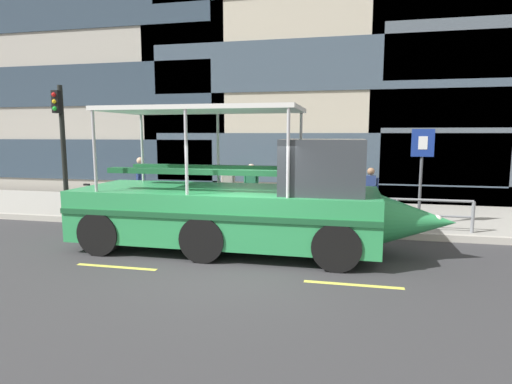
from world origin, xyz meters
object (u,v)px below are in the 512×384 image
(pedestrian_near_bow, at_px, (370,189))
(pedestrian_mid_right, at_px, (228,186))
(parking_sign, at_px, (422,160))
(leaned_bicycle, at_px, (93,202))
(pedestrian_mid_left, at_px, (251,184))
(pedestrian_near_stern, at_px, (141,178))
(duck_tour_boat, at_px, (247,204))
(traffic_light_pole, at_px, (61,136))

(pedestrian_near_bow, distance_m, pedestrian_mid_right, 4.37)
(parking_sign, xyz_separation_m, pedestrian_mid_right, (-5.70, 0.31, -0.89))
(leaned_bicycle, distance_m, pedestrian_mid_left, 5.20)
(pedestrian_near_bow, bearing_deg, pedestrian_near_stern, 176.63)
(leaned_bicycle, bearing_deg, duck_tour_boat, -23.84)
(leaned_bicycle, xyz_separation_m, pedestrian_near_bow, (8.75, 0.77, 0.57))
(traffic_light_pole, relative_size, pedestrian_near_stern, 2.34)
(duck_tour_boat, relative_size, pedestrian_near_bow, 5.60)
(leaned_bicycle, distance_m, duck_tour_boat, 6.36)
(pedestrian_near_bow, xyz_separation_m, pedestrian_mid_left, (-3.64, 0.02, 0.03))
(pedestrian_near_bow, bearing_deg, leaned_bicycle, -174.97)
(parking_sign, xyz_separation_m, pedestrian_mid_left, (-4.97, 0.45, -0.85))
(parking_sign, bearing_deg, pedestrian_near_stern, 174.44)
(traffic_light_pole, distance_m, pedestrian_near_stern, 2.87)
(parking_sign, bearing_deg, duck_tour_boat, -145.85)
(duck_tour_boat, relative_size, pedestrian_near_stern, 4.99)
(duck_tour_boat, height_order, pedestrian_near_stern, duck_tour_boat)
(parking_sign, relative_size, leaned_bicycle, 1.55)
(pedestrian_near_bow, height_order, pedestrian_mid_left, pedestrian_mid_left)
(traffic_light_pole, bearing_deg, parking_sign, 0.78)
(parking_sign, height_order, pedestrian_near_bow, parking_sign)
(parking_sign, xyz_separation_m, leaned_bicycle, (-10.08, -0.34, -1.46))
(pedestrian_mid_left, height_order, pedestrian_mid_right, pedestrian_mid_left)
(duck_tour_boat, xyz_separation_m, pedestrian_near_stern, (-4.73, 3.78, 0.14))
(leaned_bicycle, relative_size, duck_tour_boat, 0.20)
(traffic_light_pole, height_order, parking_sign, traffic_light_pole)
(leaned_bicycle, distance_m, pedestrian_near_bow, 8.80)
(duck_tour_boat, height_order, pedestrian_near_bow, duck_tour_boat)
(duck_tour_boat, distance_m, pedestrian_mid_right, 3.51)
(parking_sign, height_order, pedestrian_near_stern, parking_sign)
(parking_sign, relative_size, pedestrian_near_stern, 1.53)
(parking_sign, distance_m, pedestrian_near_stern, 9.08)
(pedestrian_mid_right, bearing_deg, pedestrian_near_bow, 1.48)
(parking_sign, bearing_deg, pedestrian_mid_right, 176.87)
(pedestrian_mid_right, distance_m, pedestrian_near_stern, 3.36)
(leaned_bicycle, relative_size, pedestrian_mid_left, 1.07)
(pedestrian_mid_right, relative_size, pedestrian_near_stern, 0.88)
(pedestrian_mid_right, height_order, pedestrian_near_stern, pedestrian_near_stern)
(traffic_light_pole, bearing_deg, pedestrian_near_stern, 24.57)
(pedestrian_near_bow, bearing_deg, parking_sign, -17.70)
(pedestrian_near_bow, bearing_deg, duck_tour_boat, -131.55)
(parking_sign, height_order, pedestrian_mid_left, parking_sign)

